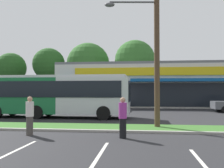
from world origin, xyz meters
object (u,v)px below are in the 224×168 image
Objects in this scene: car_4 at (103,103)px; pedestrian_by_pole at (30,116)px; car_3 at (43,103)px; pedestrian_near_bench at (123,118)px; city_bus at (54,95)px; utility_pole at (154,34)px.

car_4 is 14.38m from pedestrian_by_pole.
pedestrian_near_bench is (9.36, -14.06, 0.11)m from car_3.
pedestrian_by_pole is (-4.36, 0.20, 0.01)m from pedestrian_near_bench.
car_4 is at bearing 103.32° from pedestrian_near_bench.
city_bus reaches higher than car_4.
car_4 is at bearing 120.10° from pedestrian_by_pole.
utility_pole reaches higher than pedestrian_near_bench.
city_bus is 7.75m from pedestrian_by_pole.
car_3 is 1.06× the size of car_4.
utility_pole is 7.76m from pedestrian_by_pole.
city_bus reaches higher than pedestrian_by_pole.
utility_pole is at bearing -32.29° from city_bus.
city_bus reaches higher than car_3.
pedestrian_by_pole is (-5.89, -2.69, -4.28)m from utility_pole.
pedestrian_by_pole reaches higher than pedestrian_near_bench.
pedestrian_by_pole is (-1.22, -14.33, 0.13)m from car_4.
utility_pole is 5.43× the size of pedestrian_near_bench.
car_3 is 2.50× the size of pedestrian_by_pole.
utility_pole is 5.38× the size of pedestrian_by_pole.
car_4 is at bearing -175.70° from car_3.
car_3 is (-3.46, 6.32, -0.98)m from city_bus.
pedestrian_by_pole is at bearing 109.83° from car_3.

